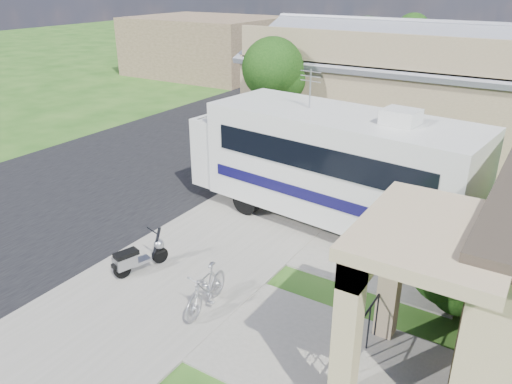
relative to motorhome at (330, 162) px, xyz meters
The scene contains 18 objects.
ground 4.80m from the motorhome, 100.18° to the right, with size 120.00×120.00×0.00m, color #1D4612.
street_slab 10.19m from the motorhome, 145.76° to the left, with size 9.00×80.00×0.02m, color black.
sidewalk_slab 6.18m from the motorhome, 107.55° to the left, with size 4.00×80.00×0.06m, color slate.
driveway_slab 1.95m from the motorhome, 10.93° to the left, with size 7.00×6.00×0.05m, color slate.
walk_slab 6.08m from the motorhome, 67.53° to the right, with size 4.00×3.00×0.05m, color slate.
warehouse 9.64m from the motorhome, 94.66° to the left, with size 12.50×8.40×5.04m.
distant_bldg_far 25.05m from the motorhome, 135.23° to the left, with size 10.00×8.00×4.00m, color brown.
distant_bldg_near 33.58m from the motorhome, 118.04° to the left, with size 8.00×7.00×3.20m, color #7F6E4F.
street_tree_a 6.64m from the motorhome, 133.70° to the left, with size 2.44×2.40×4.58m.
street_tree_b 15.44m from the motorhome, 106.97° to the left, with size 2.44×2.40×4.73m.
street_tree_c 24.14m from the motorhome, 100.71° to the left, with size 2.44×2.40×4.42m.
motorhome is the anchor object (origin of this frame).
shrub 4.88m from the motorhome, 32.31° to the right, with size 2.14×2.04×2.63m.
scooter 5.88m from the motorhome, 117.75° to the right, with size 0.70×1.45×0.97m.
bicycle 5.52m from the motorhome, 93.84° to the right, with size 0.46×1.62×0.97m, color #95959C.
pickup_truck 10.67m from the motorhome, 130.26° to the left, with size 2.79×6.04×1.68m, color silver.
van 17.16m from the motorhome, 114.66° to the left, with size 2.20×5.41×1.57m, color silver.
garden_hose 5.96m from the motorhome, 59.62° to the right, with size 0.39×0.39×0.18m, color #156C27.
Camera 1 is at (6.04, -7.95, 6.63)m, focal length 35.00 mm.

